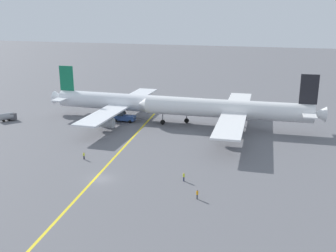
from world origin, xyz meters
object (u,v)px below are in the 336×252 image
object	(u,v)px
ground_crew_wing_walker_right	(184,177)
ground_crew_marshaller_foreground	(84,156)
pushback_tug	(124,117)
airliner_being_pushed	(229,109)
gse_fuel_bowser_stubby	(7,116)
airliner_at_gate_left	(127,103)
ground_crew_ramp_agent_by_cones	(197,194)

from	to	relation	value
ground_crew_wing_walker_right	ground_crew_marshaller_foreground	bearing A→B (deg)	168.13
ground_crew_wing_walker_right	ground_crew_marshaller_foreground	size ratio (longest dim) A/B	1.10
pushback_tug	airliner_being_pushed	bearing A→B (deg)	2.09
airliner_being_pushed	ground_crew_marshaller_foreground	world-z (taller)	airliner_being_pushed
gse_fuel_bowser_stubby	ground_crew_wing_walker_right	size ratio (longest dim) A/B	2.96
gse_fuel_bowser_stubby	ground_crew_wing_walker_right	distance (m)	64.47
airliner_being_pushed	airliner_at_gate_left	bearing A→B (deg)	175.40
ground_crew_wing_walker_right	ground_crew_marshaller_foreground	xyz separation A→B (m)	(-23.15, 4.86, -0.09)
pushback_tug	ground_crew_wing_walker_right	world-z (taller)	pushback_tug
airliner_at_gate_left	gse_fuel_bowser_stubby	bearing A→B (deg)	-158.64
airliner_being_pushed	ground_crew_wing_walker_right	distance (m)	36.63
airliner_at_gate_left	ground_crew_wing_walker_right	distance (m)	47.31
ground_crew_marshaller_foreground	pushback_tug	bearing A→B (deg)	96.75
ground_crew_ramp_agent_by_cones	gse_fuel_bowser_stubby	bearing A→B (deg)	152.62
ground_crew_marshaller_foreground	ground_crew_ramp_agent_by_cones	distance (m)	29.35
airliner_being_pushed	ground_crew_ramp_agent_by_cones	size ratio (longest dim) A/B	30.11
pushback_tug	ground_crew_wing_walker_right	bearing A→B (deg)	-52.75
gse_fuel_bowser_stubby	ground_crew_marshaller_foreground	distance (m)	41.64
airliner_at_gate_left	ground_crew_wing_walker_right	world-z (taller)	airliner_at_gate_left
ground_crew_wing_walker_right	pushback_tug	bearing A→B (deg)	127.25
airliner_at_gate_left	gse_fuel_bowser_stubby	xyz separation A→B (m)	(-31.90, -12.48, -3.38)
airliner_at_gate_left	pushback_tug	bearing A→B (deg)	-85.36
gse_fuel_bowser_stubby	pushback_tug	bearing A→B (deg)	15.59
airliner_at_gate_left	ground_crew_ramp_agent_by_cones	size ratio (longest dim) A/B	29.67
airliner_being_pushed	ground_crew_marshaller_foreground	bearing A→B (deg)	-129.73
airliner_at_gate_left	ground_crew_marshaller_foreground	xyz separation A→B (m)	(3.87, -33.78, -3.91)
gse_fuel_bowser_stubby	ground_crew_ramp_agent_by_cones	distance (m)	70.81
airliner_being_pushed	gse_fuel_bowser_stubby	world-z (taller)	airliner_being_pushed
pushback_tug	ground_crew_wing_walker_right	size ratio (longest dim) A/B	5.49
airliner_at_gate_left	ground_crew_ramp_agent_by_cones	distance (m)	54.80
ground_crew_wing_walker_right	ground_crew_ramp_agent_by_cones	distance (m)	7.52
airliner_being_pushed	ground_crew_ramp_agent_by_cones	xyz separation A→B (m)	(1.03, -42.63, -4.49)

